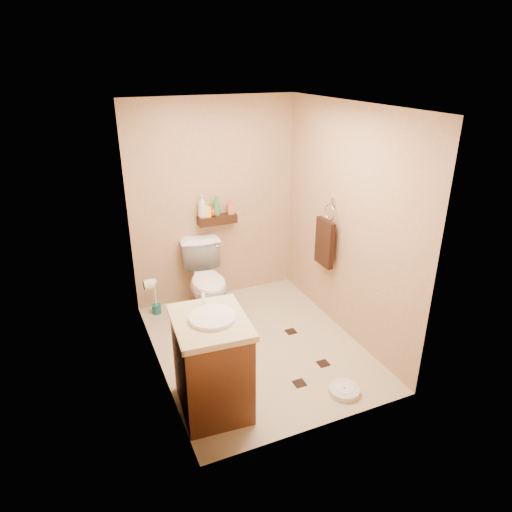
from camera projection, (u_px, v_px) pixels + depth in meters
name	position (u px, v px, depth m)	size (l,w,h in m)	color
ground	(257.00, 345.00, 4.77)	(2.50, 2.50, 0.00)	#C7B192
wall_back	(214.00, 203.00, 5.34)	(2.00, 0.04, 2.40)	tan
wall_front	(327.00, 297.00, 3.24)	(2.00, 0.04, 2.40)	tan
wall_left	(151.00, 255.00, 3.93)	(0.04, 2.50, 2.40)	tan
wall_right	(347.00, 224.00, 4.65)	(0.04, 2.50, 2.40)	tan
ceiling	(257.00, 105.00, 3.81)	(2.00, 2.50, 0.02)	silver
wall_shelf	(217.00, 220.00, 5.35)	(0.46, 0.14, 0.10)	black
floor_accents	(261.00, 349.00, 4.71)	(1.17, 1.35, 0.01)	black
toilet	(207.00, 281.00, 5.21)	(0.47, 0.82, 0.83)	white
vanity	(212.00, 363.00, 3.77)	(0.64, 0.75, 1.00)	brown
bathroom_scale	(344.00, 390.00, 4.08)	(0.32, 0.32, 0.06)	silver
toilet_brush	(156.00, 301.00, 5.31)	(0.10, 0.10, 0.45)	#186059
towel_ring	(325.00, 241.00, 4.93)	(0.12, 0.30, 0.76)	silver
toilet_paper	(149.00, 284.00, 4.73)	(0.12, 0.11, 0.12)	silver
bottle_a	(202.00, 207.00, 5.21)	(0.10, 0.10, 0.26)	silver
bottle_b	(207.00, 210.00, 5.25)	(0.08, 0.08, 0.17)	yellow
bottle_c	(212.00, 211.00, 5.28)	(0.11, 0.11, 0.14)	red
bottle_d	(216.00, 206.00, 5.28)	(0.09, 0.09, 0.23)	#2C8642
bottle_e	(230.00, 207.00, 5.35)	(0.08, 0.08, 0.17)	#D16A45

